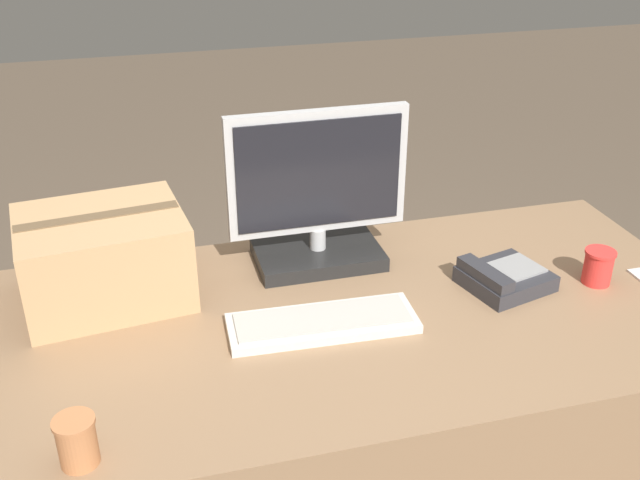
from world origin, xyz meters
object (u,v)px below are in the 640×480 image
(monitor, at_px, (318,204))
(paper_cup_right, at_px, (598,267))
(desk_phone, at_px, (503,278))
(paper_cup_left, at_px, (77,441))
(keyboard, at_px, (323,323))
(cardboard_box, at_px, (104,257))

(monitor, xyz_separation_m, paper_cup_right, (0.68, -0.30, -0.13))
(desk_phone, relative_size, paper_cup_left, 2.42)
(keyboard, bearing_deg, paper_cup_right, 3.74)
(desk_phone, height_order, cardboard_box, cardboard_box)
(desk_phone, distance_m, cardboard_box, 1.02)
(keyboard, xyz_separation_m, paper_cup_left, (-0.55, -0.31, 0.04))
(desk_phone, distance_m, paper_cup_right, 0.25)
(monitor, relative_size, desk_phone, 1.98)
(monitor, bearing_deg, paper_cup_left, -134.76)
(cardboard_box, bearing_deg, paper_cup_left, -96.08)
(desk_phone, xyz_separation_m, paper_cup_right, (0.25, -0.04, 0.02))
(paper_cup_right, xyz_separation_m, cardboard_box, (-1.24, 0.26, 0.07))
(monitor, bearing_deg, cardboard_box, -175.81)
(monitor, distance_m, paper_cup_right, 0.75)
(monitor, relative_size, paper_cup_left, 4.80)
(paper_cup_left, height_order, cardboard_box, cardboard_box)
(paper_cup_right, relative_size, cardboard_box, 0.22)
(desk_phone, height_order, paper_cup_right, paper_cup_right)
(monitor, distance_m, paper_cup_left, 0.90)
(desk_phone, bearing_deg, keyboard, 171.97)
(paper_cup_right, distance_m, cardboard_box, 1.27)
(monitor, height_order, desk_phone, monitor)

